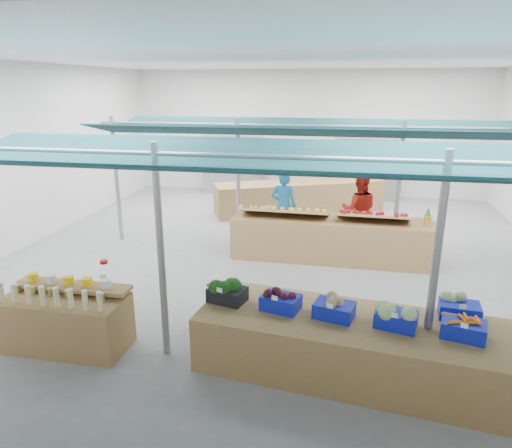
% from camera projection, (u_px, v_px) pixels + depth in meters
% --- Properties ---
extents(floor, '(13.00, 13.00, 0.00)m').
position_uv_depth(floor, '(278.00, 258.00, 10.14)').
color(floor, slate).
rests_on(floor, ground).
extents(hall, '(13.00, 13.00, 13.00)m').
position_uv_depth(hall, '(288.00, 131.00, 10.72)').
color(hall, silver).
rests_on(hall, ground).
extents(pole_grid, '(10.00, 4.60, 3.00)m').
position_uv_depth(pole_grid, '(307.00, 198.00, 7.83)').
color(pole_grid, gray).
rests_on(pole_grid, floor).
extents(awnings, '(9.50, 7.08, 0.30)m').
position_uv_depth(awnings, '(309.00, 142.00, 7.55)').
color(awnings, '#0A262B').
rests_on(awnings, pole_grid).
extents(back_shelving_left, '(2.00, 0.50, 2.00)m').
position_uv_depth(back_shelving_left, '(233.00, 165.00, 15.94)').
color(back_shelving_left, '#B23F33').
rests_on(back_shelving_left, floor).
extents(back_shelving_right, '(2.00, 0.50, 2.00)m').
position_uv_depth(back_shelving_right, '(365.00, 169.00, 15.10)').
color(back_shelving_right, '#B23F33').
rests_on(back_shelving_right, floor).
extents(bottle_shelf, '(1.76, 1.09, 1.06)m').
position_uv_depth(bottle_shelf, '(68.00, 319.00, 6.60)').
color(bottle_shelf, brown).
rests_on(bottle_shelf, floor).
extents(veg_counter, '(4.11, 1.80, 0.77)m').
position_uv_depth(veg_counter, '(349.00, 346.00, 6.00)').
color(veg_counter, brown).
rests_on(veg_counter, floor).
extents(fruit_counter, '(4.29, 1.06, 0.92)m').
position_uv_depth(fruit_counter, '(331.00, 239.00, 9.96)').
color(fruit_counter, brown).
rests_on(fruit_counter, floor).
extents(far_counter, '(5.02, 3.06, 0.91)m').
position_uv_depth(far_counter, '(300.00, 197.00, 13.72)').
color(far_counter, brown).
rests_on(far_counter, floor).
extents(vendor_left, '(0.63, 0.42, 1.71)m').
position_uv_depth(vendor_left, '(283.00, 206.00, 11.10)').
color(vendor_left, '#186BA0').
rests_on(vendor_left, floor).
extents(vendor_right, '(0.84, 0.66, 1.71)m').
position_uv_depth(vendor_right, '(359.00, 210.00, 10.76)').
color(vendor_right, maroon).
rests_on(vendor_right, floor).
extents(crate_broccoli, '(0.57, 0.46, 0.35)m').
position_uv_depth(crate_broccoli, '(227.00, 291.00, 6.35)').
color(crate_broccoli, black).
rests_on(crate_broccoli, veg_counter).
extents(crate_beets, '(0.57, 0.46, 0.29)m').
position_uv_depth(crate_beets, '(281.00, 300.00, 6.13)').
color(crate_beets, '#0F1CAC').
rests_on(crate_beets, veg_counter).
extents(crate_celeriac, '(0.57, 0.46, 0.31)m').
position_uv_depth(crate_celeriac, '(334.00, 307.00, 5.91)').
color(crate_celeriac, '#0F1CAC').
rests_on(crate_celeriac, veg_counter).
extents(crate_cabbage, '(0.57, 0.46, 0.35)m').
position_uv_depth(crate_cabbage, '(396.00, 315.00, 5.68)').
color(crate_cabbage, '#0F1CAC').
rests_on(crate_cabbage, veg_counter).
extents(crate_carrots, '(0.57, 0.46, 0.29)m').
position_uv_depth(crate_carrots, '(463.00, 328.00, 5.46)').
color(crate_carrots, '#0F1CAC').
rests_on(crate_carrots, veg_counter).
extents(sparrow, '(0.12, 0.09, 0.11)m').
position_uv_depth(sparrow, '(212.00, 287.00, 6.25)').
color(sparrow, brown).
rests_on(sparrow, crate_broccoli).
extents(pole_ribbon, '(0.12, 0.12, 0.28)m').
position_uv_depth(pole_ribbon, '(104.00, 263.00, 6.93)').
color(pole_ribbon, '#B40C15').
rests_on(pole_ribbon, pole_grid).
extents(apple_heap_yellow, '(1.91, 0.73, 0.27)m').
position_uv_depth(apple_heap_yellow, '(284.00, 210.00, 9.88)').
color(apple_heap_yellow, '#997247').
rests_on(apple_heap_yellow, fruit_counter).
extents(apple_heap_red, '(1.51, 0.73, 0.27)m').
position_uv_depth(apple_heap_red, '(374.00, 215.00, 9.51)').
color(apple_heap_red, '#997247').
rests_on(apple_heap_red, fruit_counter).
extents(pineapple, '(0.14, 0.14, 0.39)m').
position_uv_depth(pineapple, '(428.00, 217.00, 9.30)').
color(pineapple, '#8C6019').
rests_on(pineapple, fruit_counter).
extents(crate_extra, '(0.53, 0.43, 0.32)m').
position_uv_depth(crate_extra, '(460.00, 307.00, 5.90)').
color(crate_extra, '#0F1CAC').
rests_on(crate_extra, veg_counter).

